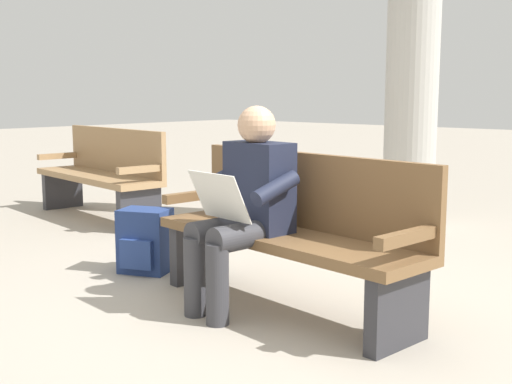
{
  "coord_description": "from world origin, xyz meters",
  "views": [
    {
      "loc": [
        -2.34,
        2.85,
        1.25
      ],
      "look_at": [
        0.08,
        0.15,
        0.7
      ],
      "focal_mm": 45.94,
      "sensor_mm": 36.0,
      "label": 1
    }
  ],
  "objects_px": {
    "backpack": "(145,241)",
    "bench_far": "(103,172)",
    "person_seated": "(245,203)",
    "support_pillar": "(414,26)",
    "bench_near": "(292,230)"
  },
  "relations": [
    {
      "from": "backpack",
      "to": "bench_far",
      "type": "relative_size",
      "value": 0.24
    },
    {
      "from": "bench_near",
      "to": "backpack",
      "type": "relative_size",
      "value": 4.1
    },
    {
      "from": "backpack",
      "to": "bench_far",
      "type": "distance_m",
      "value": 2.22
    },
    {
      "from": "backpack",
      "to": "support_pillar",
      "type": "xyz_separation_m",
      "value": [
        -0.54,
        -2.75,
        1.64
      ]
    },
    {
      "from": "backpack",
      "to": "bench_far",
      "type": "xyz_separation_m",
      "value": [
        1.95,
        -1.03,
        0.24
      ]
    },
    {
      "from": "bench_far",
      "to": "support_pillar",
      "type": "height_order",
      "value": "support_pillar"
    },
    {
      "from": "support_pillar",
      "to": "bench_near",
      "type": "bearing_deg",
      "value": 104.93
    },
    {
      "from": "bench_near",
      "to": "backpack",
      "type": "height_order",
      "value": "bench_near"
    },
    {
      "from": "backpack",
      "to": "bench_far",
      "type": "bearing_deg",
      "value": -27.78
    },
    {
      "from": "bench_far",
      "to": "person_seated",
      "type": "bearing_deg",
      "value": 166.1
    },
    {
      "from": "bench_far",
      "to": "support_pillar",
      "type": "distance_m",
      "value": 3.33
    },
    {
      "from": "bench_near",
      "to": "support_pillar",
      "type": "relative_size",
      "value": 0.49
    },
    {
      "from": "bench_near",
      "to": "bench_far",
      "type": "height_order",
      "value": "same"
    },
    {
      "from": "person_seated",
      "to": "backpack",
      "type": "distance_m",
      "value": 1.14
    },
    {
      "from": "bench_far",
      "to": "support_pillar",
      "type": "xyz_separation_m",
      "value": [
        -2.49,
        -1.72,
        1.4
      ]
    }
  ]
}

